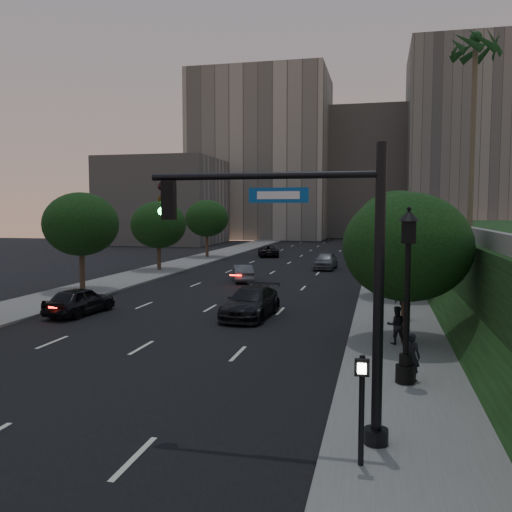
% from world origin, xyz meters
% --- Properties ---
extents(ground, '(160.00, 160.00, 0.00)m').
position_xyz_m(ground, '(0.00, 0.00, 0.00)').
color(ground, black).
rests_on(ground, ground).
extents(road_surface, '(16.00, 140.00, 0.02)m').
position_xyz_m(road_surface, '(0.00, 30.00, 0.01)').
color(road_surface, black).
rests_on(road_surface, ground).
extents(sidewalk_right, '(4.50, 140.00, 0.15)m').
position_xyz_m(sidewalk_right, '(10.25, 30.00, 0.07)').
color(sidewalk_right, slate).
rests_on(sidewalk_right, ground).
extents(sidewalk_left, '(4.50, 140.00, 0.15)m').
position_xyz_m(sidewalk_left, '(-10.25, 30.00, 0.07)').
color(sidewalk_left, slate).
rests_on(sidewalk_left, ground).
extents(parapet_wall, '(0.35, 90.00, 0.70)m').
position_xyz_m(parapet_wall, '(13.50, 28.00, 4.35)').
color(parapet_wall, slate).
rests_on(parapet_wall, embankment).
extents(office_block_left, '(26.00, 20.00, 32.00)m').
position_xyz_m(office_block_left, '(-14.00, 92.00, 16.00)').
color(office_block_left, '#9C9688').
rests_on(office_block_left, ground).
extents(office_block_mid, '(22.00, 18.00, 26.00)m').
position_xyz_m(office_block_mid, '(6.00, 102.00, 13.00)').
color(office_block_mid, '#9C978F').
rests_on(office_block_mid, ground).
extents(office_block_right, '(20.00, 22.00, 36.00)m').
position_xyz_m(office_block_right, '(24.00, 96.00, 18.00)').
color(office_block_right, gray).
rests_on(office_block_right, ground).
extents(office_block_filler, '(18.00, 16.00, 14.00)m').
position_xyz_m(office_block_filler, '(-26.00, 70.00, 7.00)').
color(office_block_filler, '#9C978F').
rests_on(office_block_filler, ground).
extents(tree_right_a, '(5.20, 5.20, 6.24)m').
position_xyz_m(tree_right_a, '(10.30, 8.00, 4.02)').
color(tree_right_a, '#38281C').
rests_on(tree_right_a, ground).
extents(tree_right_b, '(5.20, 5.20, 6.74)m').
position_xyz_m(tree_right_b, '(10.30, 20.00, 4.52)').
color(tree_right_b, '#38281C').
rests_on(tree_right_b, ground).
extents(tree_right_c, '(5.20, 5.20, 6.24)m').
position_xyz_m(tree_right_c, '(10.30, 33.00, 4.02)').
color(tree_right_c, '#38281C').
rests_on(tree_right_c, ground).
extents(tree_right_d, '(5.20, 5.20, 6.74)m').
position_xyz_m(tree_right_d, '(10.30, 47.00, 4.52)').
color(tree_right_d, '#38281C').
rests_on(tree_right_d, ground).
extents(tree_right_e, '(5.20, 5.20, 6.24)m').
position_xyz_m(tree_right_e, '(10.30, 62.00, 4.02)').
color(tree_right_e, '#38281C').
rests_on(tree_right_e, ground).
extents(tree_left_b, '(5.00, 5.00, 6.71)m').
position_xyz_m(tree_left_b, '(-10.30, 18.00, 4.58)').
color(tree_left_b, '#38281C').
rests_on(tree_left_b, ground).
extents(tree_left_c, '(5.00, 5.00, 6.34)m').
position_xyz_m(tree_left_c, '(-10.30, 31.00, 4.21)').
color(tree_left_c, '#38281C').
rests_on(tree_left_c, ground).
extents(tree_left_d, '(5.00, 5.00, 6.71)m').
position_xyz_m(tree_left_d, '(-10.30, 45.00, 4.58)').
color(tree_left_d, '#38281C').
rests_on(tree_left_d, ground).
extents(palm_far, '(3.20, 3.20, 15.50)m').
position_xyz_m(palm_far, '(16.00, 30.00, 17.64)').
color(palm_far, '#4C4233').
rests_on(palm_far, embankment).
extents(traffic_signal_mast, '(5.68, 0.56, 7.00)m').
position_xyz_m(traffic_signal_mast, '(8.13, -2.32, 3.67)').
color(traffic_signal_mast, black).
rests_on(traffic_signal_mast, ground).
extents(street_lamp, '(0.64, 0.64, 5.62)m').
position_xyz_m(street_lamp, '(10.07, 2.40, 2.63)').
color(street_lamp, black).
rests_on(street_lamp, ground).
extents(pedestrian_signal, '(0.30, 0.33, 2.50)m').
position_xyz_m(pedestrian_signal, '(8.91, -3.52, 1.57)').
color(pedestrian_signal, black).
rests_on(pedestrian_signal, ground).
extents(sedan_near_left, '(2.28, 4.58, 1.50)m').
position_xyz_m(sedan_near_left, '(-6.16, 10.76, 0.75)').
color(sedan_near_left, black).
rests_on(sedan_near_left, ground).
extents(sedan_mid_left, '(2.65, 4.26, 1.32)m').
position_xyz_m(sedan_mid_left, '(-1.07, 25.53, 0.66)').
color(sedan_mid_left, '#4C4D52').
rests_on(sedan_mid_left, ground).
extents(sedan_far_left, '(3.49, 5.29, 1.35)m').
position_xyz_m(sedan_far_left, '(-3.73, 48.23, 0.68)').
color(sedan_far_left, black).
rests_on(sedan_far_left, ground).
extents(sedan_near_right, '(2.45, 5.44, 1.55)m').
position_xyz_m(sedan_near_right, '(2.80, 12.10, 0.77)').
color(sedan_near_right, black).
rests_on(sedan_near_right, ground).
extents(sedan_far_right, '(2.11, 4.81, 1.61)m').
position_xyz_m(sedan_far_right, '(4.31, 35.76, 0.81)').
color(sedan_far_right, slate).
rests_on(sedan_far_right, ground).
extents(pedestrian_a, '(0.66, 0.55, 1.53)m').
position_xyz_m(pedestrian_a, '(10.25, 2.69, 0.92)').
color(pedestrian_a, black).
rests_on(pedestrian_a, sidewalk_right).
extents(pedestrian_b, '(0.84, 0.71, 1.53)m').
position_xyz_m(pedestrian_b, '(9.92, 7.41, 0.92)').
color(pedestrian_b, black).
rests_on(pedestrian_b, sidewalk_right).
extents(pedestrian_c, '(1.17, 0.98, 1.87)m').
position_xyz_m(pedestrian_c, '(10.46, 12.46, 1.09)').
color(pedestrian_c, black).
rests_on(pedestrian_c, sidewalk_right).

